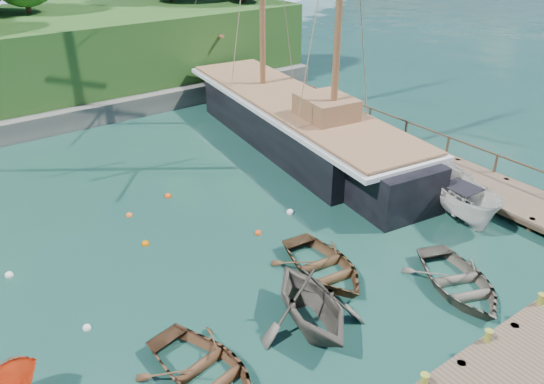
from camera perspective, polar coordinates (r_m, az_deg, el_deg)
The scene contains 18 objects.
ground at distance 19.95m, azimuth 6.19°, elevation -11.05°, with size 160.00×160.00×0.00m, color #17392E.
dock_near at distance 18.18m, azimuth 25.74°, elevation -17.15°, with size 20.00×3.20×1.10m.
dock_east at distance 31.19m, azimuth 13.63°, elevation 4.37°, with size 3.20×24.00×1.10m.
bollard_2 at distance 18.87m, azimuth 21.75°, elevation -16.02°, with size 0.26×0.26×0.45m, color olive.
bollard_3 at distance 21.02m, azimuth 26.44°, elevation -12.05°, with size 0.26×0.26×0.45m, color olive.
rowboat_0 at distance 17.16m, azimuth -7.24°, elevation -19.08°, with size 3.04×4.26×0.88m, color #51331E.
rowboat_1 at distance 18.70m, azimuth 4.11°, elevation -14.10°, with size 3.74×4.33×2.28m, color #585249.
rowboat_2 at distance 21.04m, azimuth 5.53°, elevation -8.65°, with size 3.14×4.40×0.91m, color #4F3720.
rowboat_3 at distance 21.31m, azimuth 19.32°, elevation -9.82°, with size 3.19×4.46×0.92m, color #5D594D.
cabin_boat_white at distance 26.20m, azimuth 19.25°, elevation -2.27°, with size 2.08×5.52×2.13m, color beige.
schooner at distance 32.12m, azimuth 2.40°, elevation 7.21°, with size 7.64×27.89×20.54m.
mooring_buoy_0 at distance 19.56m, azimuth -19.28°, elevation -13.70°, with size 0.30×0.30×0.30m, color silver.
mooring_buoy_1 at distance 23.21m, azimuth -13.45°, elevation -5.50°, with size 0.33×0.33×0.33m, color #DF6902.
mooring_buoy_2 at distance 23.30m, azimuth -1.49°, elevation -4.51°, with size 0.32×0.32×0.32m, color #D04917.
mooring_buoy_3 at distance 24.85m, azimuth 1.95°, elevation -2.27°, with size 0.35×0.35×0.35m, color silver.
mooring_buoy_4 at distance 25.48m, azimuth -15.10°, elevation -2.50°, with size 0.32×0.32×0.32m, color orange.
mooring_buoy_5 at distance 26.73m, azimuth -11.12°, elevation -0.51°, with size 0.34×0.34×0.34m, color #EE4D0F.
mooring_buoy_6 at distance 23.16m, azimuth -26.42°, elevation -8.09°, with size 0.33×0.33×0.33m, color silver.
Camera 1 is at (-10.74, -11.24, 12.50)m, focal length 35.00 mm.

